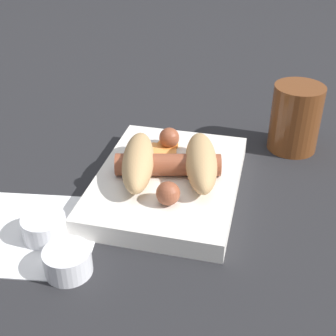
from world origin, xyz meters
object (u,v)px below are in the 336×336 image
(food_tray, at_px, (168,182))
(sausage, at_px, (169,163))
(bread_roll, at_px, (170,161))
(condiment_cup_near, at_px, (45,229))
(condiment_cup_far, at_px, (68,262))
(drink_glass, at_px, (295,118))

(food_tray, relative_size, sausage, 1.51)
(food_tray, distance_m, bread_roll, 0.04)
(sausage, bearing_deg, food_tray, 1.94)
(sausage, bearing_deg, condiment_cup_near, -41.56)
(bread_roll, height_order, sausage, bread_roll)
(food_tray, relative_size, bread_roll, 1.55)
(bread_roll, bearing_deg, sausage, -157.43)
(condiment_cup_far, bearing_deg, bread_roll, 157.45)
(sausage, relative_size, condiment_cup_far, 3.17)
(sausage, bearing_deg, condiment_cup_far, -20.97)
(drink_glass, bearing_deg, food_tray, -45.48)
(sausage, xyz_separation_m, drink_glass, (-0.16, 0.17, 0.01))
(bread_roll, bearing_deg, drink_glass, 135.41)
(sausage, height_order, condiment_cup_near, sausage)
(bread_roll, distance_m, condiment_cup_far, 0.20)
(food_tray, bearing_deg, drink_glass, 134.52)
(sausage, bearing_deg, bread_roll, 22.57)
(condiment_cup_far, bearing_deg, food_tray, 158.48)
(sausage, xyz_separation_m, condiment_cup_near, (0.14, -0.12, -0.03))
(drink_glass, bearing_deg, condiment_cup_near, -44.22)
(condiment_cup_near, bearing_deg, bread_roll, 136.25)
(bread_roll, distance_m, drink_glass, 0.23)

